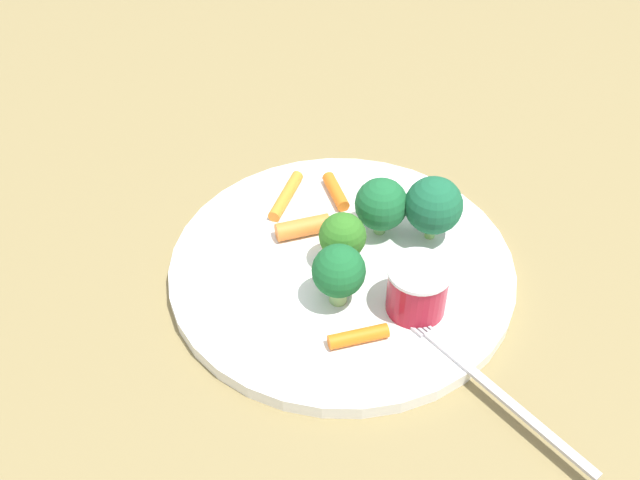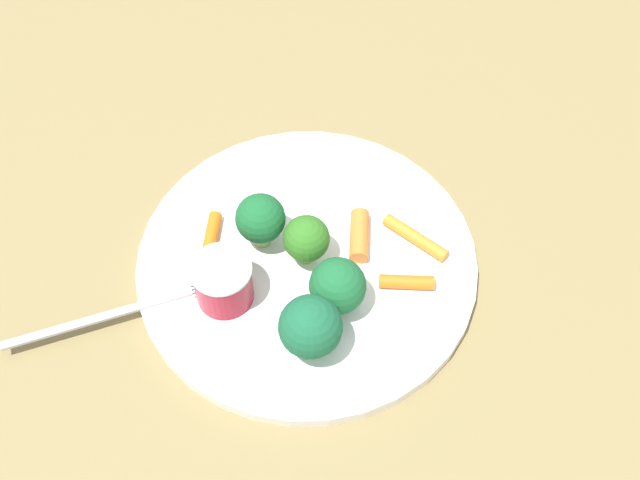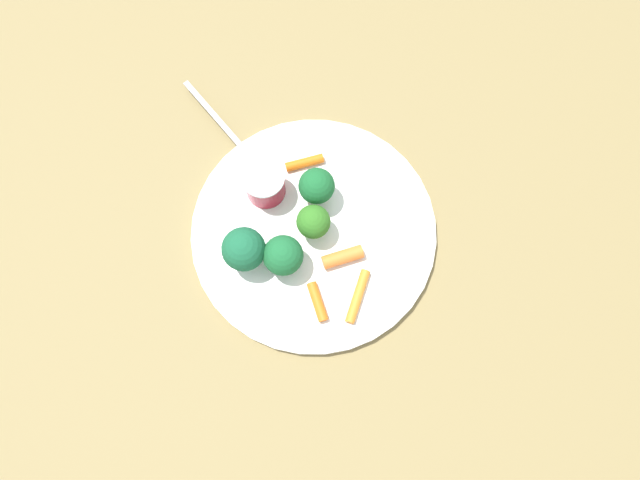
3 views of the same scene
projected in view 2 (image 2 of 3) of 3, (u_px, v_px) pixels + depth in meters
The scene contains 12 objects.
ground_plane at pixel (307, 267), 0.65m from camera, with size 2.40×2.40×0.00m, color olive.
plate at pixel (307, 263), 0.65m from camera, with size 0.28×0.28×0.01m, color white.
sauce_cup at pixel (223, 282), 0.61m from camera, with size 0.05×0.05×0.04m.
broccoli_floret_0 at pixel (305, 240), 0.62m from camera, with size 0.04×0.04×0.05m.
broccoli_floret_1 at pixel (310, 327), 0.57m from camera, with size 0.05×0.05×0.06m.
broccoli_floret_2 at pixel (260, 219), 0.63m from camera, with size 0.04×0.04×0.05m.
broccoli_floret_3 at pixel (338, 286), 0.60m from camera, with size 0.04×0.04×0.05m.
carrot_stick_0 at pixel (415, 237), 0.65m from camera, with size 0.01×0.01×0.06m, color orange.
carrot_stick_1 at pixel (359, 235), 0.65m from camera, with size 0.02×0.02×0.05m, color orange.
carrot_stick_2 at pixel (407, 282), 0.63m from camera, with size 0.01×0.01×0.04m, color orange.
carrot_stick_3 at pixel (211, 237), 0.65m from camera, with size 0.01×0.01×0.04m, color orange.
fork at pixel (120, 312), 0.62m from camera, with size 0.18×0.05×0.00m.
Camera 2 is at (-0.03, -0.35, 0.55)m, focal length 44.40 mm.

